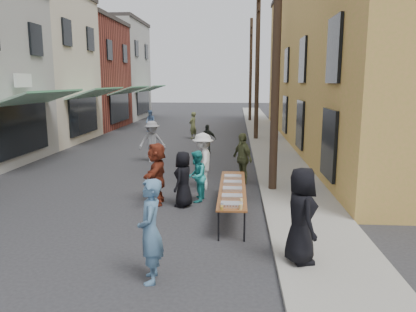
# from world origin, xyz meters

# --- Properties ---
(ground) EXTENTS (120.00, 120.00, 0.00)m
(ground) POSITION_xyz_m (0.00, 0.00, 0.00)
(ground) COLOR #28282B
(ground) RESTS_ON ground
(sidewalk) EXTENTS (2.20, 60.00, 0.10)m
(sidewalk) POSITION_xyz_m (5.00, 15.00, 0.05)
(sidewalk) COLOR gray
(sidewalk) RESTS_ON ground
(storefront_row) EXTENTS (8.00, 37.00, 9.00)m
(storefront_row) POSITION_xyz_m (-10.00, 14.96, 4.12)
(storefront_row) COLOR maroon
(storefront_row) RESTS_ON ground
(building_ochre) EXTENTS (10.00, 28.00, 10.00)m
(building_ochre) POSITION_xyz_m (11.10, 14.00, 5.00)
(building_ochre) COLOR #B0993E
(building_ochre) RESTS_ON ground
(utility_pole_near) EXTENTS (0.26, 0.26, 9.00)m
(utility_pole_near) POSITION_xyz_m (4.30, 3.00, 4.50)
(utility_pole_near) COLOR #2D2116
(utility_pole_near) RESTS_ON ground
(utility_pole_mid) EXTENTS (0.26, 0.26, 9.00)m
(utility_pole_mid) POSITION_xyz_m (4.30, 15.00, 4.50)
(utility_pole_mid) COLOR #2D2116
(utility_pole_mid) RESTS_ON ground
(utility_pole_far) EXTENTS (0.26, 0.26, 9.00)m
(utility_pole_far) POSITION_xyz_m (4.30, 27.00, 4.50)
(utility_pole_far) COLOR #2D2116
(utility_pole_far) RESTS_ON ground
(serving_table) EXTENTS (0.70, 4.00, 0.75)m
(serving_table) POSITION_xyz_m (3.01, 0.56, 0.71)
(serving_table) COLOR brown
(serving_table) RESTS_ON ground
(catering_tray_sausage) EXTENTS (0.50, 0.33, 0.08)m
(catering_tray_sausage) POSITION_xyz_m (3.01, -1.09, 0.79)
(catering_tray_sausage) COLOR maroon
(catering_tray_sausage) RESTS_ON serving_table
(catering_tray_foil_b) EXTENTS (0.50, 0.33, 0.08)m
(catering_tray_foil_b) POSITION_xyz_m (3.01, -0.44, 0.79)
(catering_tray_foil_b) COLOR #B2B2B7
(catering_tray_foil_b) RESTS_ON serving_table
(catering_tray_buns) EXTENTS (0.50, 0.33, 0.08)m
(catering_tray_buns) POSITION_xyz_m (3.01, 0.26, 0.79)
(catering_tray_buns) COLOR tan
(catering_tray_buns) RESTS_ON serving_table
(catering_tray_foil_d) EXTENTS (0.50, 0.33, 0.08)m
(catering_tray_foil_d) POSITION_xyz_m (3.01, 0.96, 0.79)
(catering_tray_foil_d) COLOR #B2B2B7
(catering_tray_foil_d) RESTS_ON serving_table
(catering_tray_buns_end) EXTENTS (0.50, 0.33, 0.08)m
(catering_tray_buns_end) POSITION_xyz_m (3.01, 1.66, 0.79)
(catering_tray_buns_end) COLOR tan
(catering_tray_buns_end) RESTS_ON serving_table
(condiment_jar_a) EXTENTS (0.07, 0.07, 0.08)m
(condiment_jar_a) POSITION_xyz_m (2.79, -1.39, 0.79)
(condiment_jar_a) COLOR #A57F26
(condiment_jar_a) RESTS_ON serving_table
(condiment_jar_b) EXTENTS (0.07, 0.07, 0.08)m
(condiment_jar_b) POSITION_xyz_m (2.79, -1.29, 0.79)
(condiment_jar_b) COLOR #A57F26
(condiment_jar_b) RESTS_ON serving_table
(condiment_jar_c) EXTENTS (0.07, 0.07, 0.08)m
(condiment_jar_c) POSITION_xyz_m (2.79, -1.19, 0.79)
(condiment_jar_c) COLOR #A57F26
(condiment_jar_c) RESTS_ON serving_table
(cup_stack) EXTENTS (0.08, 0.08, 0.12)m
(cup_stack) POSITION_xyz_m (3.21, -1.34, 0.81)
(cup_stack) COLOR tan
(cup_stack) RESTS_ON serving_table
(guest_front_a) EXTENTS (0.71, 0.90, 1.61)m
(guest_front_a) POSITION_xyz_m (1.60, 1.22, 0.80)
(guest_front_a) COLOR black
(guest_front_a) RESTS_ON ground
(guest_front_b) EXTENTS (0.55, 0.75, 1.89)m
(guest_front_b) POSITION_xyz_m (1.60, -3.26, 0.94)
(guest_front_b) COLOR #4C7193
(guest_front_b) RESTS_ON ground
(guest_front_c) EXTENTS (0.67, 0.81, 1.54)m
(guest_front_c) POSITION_xyz_m (1.92, 1.72, 0.77)
(guest_front_c) COLOR teal
(guest_front_c) RESTS_ON ground
(guest_front_d) EXTENTS (0.74, 1.24, 1.90)m
(guest_front_d) POSITION_xyz_m (2.00, 3.13, 0.95)
(guest_front_d) COLOR white
(guest_front_d) RESTS_ON ground
(guest_front_e) EXTENTS (0.94, 1.12, 1.79)m
(guest_front_e) POSITION_xyz_m (3.31, 4.04, 0.90)
(guest_front_e) COLOR #575D36
(guest_front_e) RESTS_ON ground
(guest_queue_back) EXTENTS (0.63, 1.72, 1.82)m
(guest_queue_back) POSITION_xyz_m (0.80, 1.39, 0.91)
(guest_queue_back) COLOR maroon
(guest_queue_back) RESTS_ON ground
(server) EXTENTS (0.77, 1.02, 1.87)m
(server) POSITION_xyz_m (4.35, -2.48, 1.03)
(server) COLOR black
(server) RESTS_ON sidewalk
(passerby_left) EXTENTS (1.36, 1.06, 1.85)m
(passerby_left) POSITION_xyz_m (-0.63, 7.60, 0.92)
(passerby_left) COLOR gray
(passerby_left) RESTS_ON ground
(passerby_mid) EXTENTS (0.86, 0.36, 1.45)m
(passerby_mid) POSITION_xyz_m (1.67, 9.95, 0.73)
(passerby_mid) COLOR black
(passerby_mid) RESTS_ON ground
(passerby_right) EXTENTS (0.65, 0.74, 1.69)m
(passerby_right) POSITION_xyz_m (0.37, 15.21, 0.85)
(passerby_right) COLOR #555C35
(passerby_right) RESTS_ON ground
(passerby_far) EXTENTS (0.97, 0.93, 1.57)m
(passerby_far) POSITION_xyz_m (-3.00, 18.39, 0.78)
(passerby_far) COLOR #5372A0
(passerby_far) RESTS_ON ground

